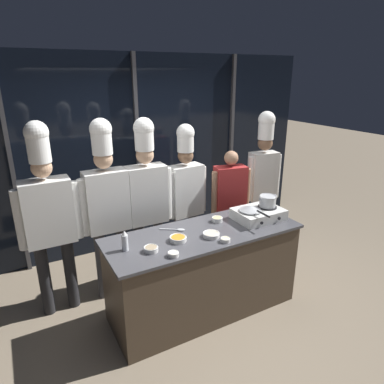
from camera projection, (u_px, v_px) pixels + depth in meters
The scene contains 20 objects.
ground_plane at pixel (203, 308), 3.75m from camera, with size 24.00×24.00×0.00m, color #7F705B.
window_wall_back at pixel (137, 154), 4.82m from camera, with size 5.59×0.09×2.70m.
demo_counter at pixel (204, 272), 3.59m from camera, with size 2.01×0.74×0.93m.
portable_stove at pixel (258, 214), 3.73m from camera, with size 0.52×0.39×0.13m.
frying_pan at pixel (250, 208), 3.64m from camera, with size 0.25×0.43×0.05m.
stock_pot at pixel (268, 201), 3.74m from camera, with size 0.21×0.19×0.12m.
squeeze_bottle_clear at pixel (125, 241), 3.06m from camera, with size 0.06×0.06×0.20m.
prep_bowl_chicken at pixel (211, 234), 3.33m from camera, with size 0.17×0.17×0.04m.
prep_bowl_mushrooms at pixel (151, 249), 3.06m from camera, with size 0.13×0.13×0.05m.
prep_bowl_noodles at pixel (225, 240), 3.24m from camera, with size 0.09×0.09×0.04m.
prep_bowl_carrots at pixel (178, 238), 3.25m from camera, with size 0.16×0.16×0.05m.
prep_bowl_garlic at pixel (173, 254), 2.98m from camera, with size 0.10×0.10×0.04m.
prep_bowl_ginger at pixel (217, 219), 3.67m from camera, with size 0.12×0.12×0.05m.
serving_spoon_slotted at pixel (177, 230), 3.48m from camera, with size 0.23×0.17×0.02m.
chef_head at pixel (48, 211), 3.37m from camera, with size 0.62×0.24×2.04m.
chef_sous at pixel (107, 200), 3.63m from camera, with size 0.59×0.23×2.02m.
chef_line at pixel (147, 193), 3.84m from camera, with size 0.58×0.24×2.00m.
chef_pastry at pixel (186, 189), 4.14m from camera, with size 0.53×0.24×1.89m.
person_guest at pixel (230, 197), 4.38m from camera, with size 0.51×0.28×1.54m.
chef_apprentice at pixel (263, 172), 4.55m from camera, with size 0.48×0.25×1.99m.
Camera 1 is at (-1.61, -2.66, 2.45)m, focal length 32.00 mm.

